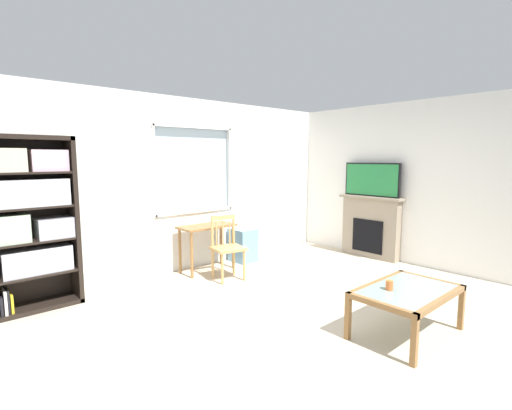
{
  "coord_description": "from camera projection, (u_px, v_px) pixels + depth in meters",
  "views": [
    {
      "loc": [
        -3.05,
        -2.72,
        1.72
      ],
      "look_at": [
        -0.11,
        0.56,
        1.16
      ],
      "focal_mm": 26.2,
      "sensor_mm": 36.0,
      "label": 1
    }
  ],
  "objects": [
    {
      "name": "wall_right",
      "position": [
        417.0,
        184.0,
        5.96
      ],
      "size": [
        0.12,
        4.75,
        2.61
      ],
      "primitive_type": "cube",
      "color": "white",
      "rests_on": "ground"
    },
    {
      "name": "bookshelf",
      "position": [
        31.0,
        217.0,
        4.18
      ],
      "size": [
        0.9,
        0.38,
        1.96
      ],
      "color": "black",
      "rests_on": "ground"
    },
    {
      "name": "ground",
      "position": [
        296.0,
        311.0,
        4.25
      ],
      "size": [
        6.56,
        5.55,
        0.02
      ],
      "primitive_type": "cube",
      "color": "beige"
    },
    {
      "name": "desk_under_window",
      "position": [
        207.0,
        234.0,
        5.67
      ],
      "size": [
        0.86,
        0.43,
        0.71
      ],
      "color": "olive",
      "rests_on": "ground"
    },
    {
      "name": "fireplace",
      "position": [
        370.0,
        227.0,
        6.47
      ],
      "size": [
        0.26,
        1.13,
        1.07
      ],
      "color": "gray",
      "rests_on": "ground"
    },
    {
      "name": "coffee_table",
      "position": [
        407.0,
        295.0,
        3.62
      ],
      "size": [
        1.07,
        0.69,
        0.46
      ],
      "color": "#8C9E99",
      "rests_on": "ground"
    },
    {
      "name": "sippy_cup",
      "position": [
        389.0,
        285.0,
        3.58
      ],
      "size": [
        0.07,
        0.07,
        0.09
      ],
      "primitive_type": "cylinder",
      "color": "orange",
      "rests_on": "coffee_table"
    },
    {
      "name": "plastic_drawer_unit",
      "position": [
        243.0,
        245.0,
        6.24
      ],
      "size": [
        0.35,
        0.4,
        0.55
      ],
      "primitive_type": "cube",
      "color": "#72ADDB",
      "rests_on": "ground"
    },
    {
      "name": "wooden_chair",
      "position": [
        227.0,
        247.0,
        5.3
      ],
      "size": [
        0.49,
        0.48,
        0.9
      ],
      "color": "tan",
      "rests_on": "ground"
    },
    {
      "name": "tv",
      "position": [
        372.0,
        180.0,
        6.36
      ],
      "size": [
        0.06,
        1.02,
        0.57
      ],
      "color": "black",
      "rests_on": "fireplace"
    },
    {
      "name": "wall_back_with_window",
      "position": [
        187.0,
        186.0,
        5.76
      ],
      "size": [
        5.56,
        0.15,
        2.61
      ],
      "color": "white",
      "rests_on": "ground"
    }
  ]
}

